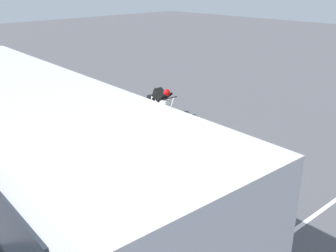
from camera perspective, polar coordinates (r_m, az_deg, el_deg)
name	(u,v)px	position (r m, az deg, el deg)	size (l,w,h in m)	color
ground_plane	(144,159)	(11.46, -3.57, -4.86)	(80.00, 80.00, 0.00)	#4C4C51
tour_bus	(31,171)	(7.62, -19.51, -6.27)	(9.41, 3.09, 3.25)	silver
spectator_far_left	(208,191)	(7.67, 5.95, -9.53)	(0.58, 0.34, 1.82)	#473823
spectator_left	(176,164)	(8.71, 1.22, -5.60)	(0.58, 0.33, 1.81)	black
spectator_centre	(135,151)	(9.46, -4.83, -3.74)	(0.58, 0.35, 1.74)	black
spectator_right	(103,137)	(10.26, -9.62, -1.63)	(0.58, 0.36, 1.81)	black
parked_motorcycle_silver	(148,201)	(8.50, -3.00, -10.99)	(2.05, 0.58, 0.99)	black
stunt_motorcycle	(160,103)	(14.51, -1.16, 3.41)	(2.05, 0.58, 1.23)	black
traffic_cone	(199,124)	(13.32, 4.60, 0.32)	(0.34, 0.34, 0.63)	orange
bay_line_a	(311,218)	(9.37, 20.35, -12.58)	(0.29, 4.16, 0.01)	white
bay_line_b	(211,174)	(10.67, 6.36, -6.97)	(0.28, 3.96, 0.01)	white
bay_line_c	(142,143)	(12.52, -3.81, -2.53)	(0.29, 4.12, 0.01)	white
bay_line_d	(92,121)	(14.71, -11.11, 0.75)	(0.31, 4.71, 0.01)	white
bay_line_e	(54,104)	(17.12, -16.45, 3.13)	(0.26, 3.57, 0.01)	white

